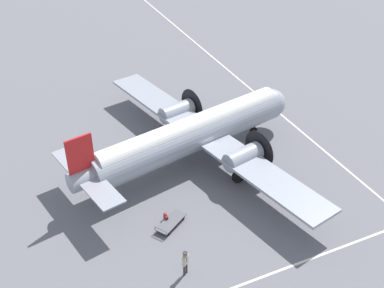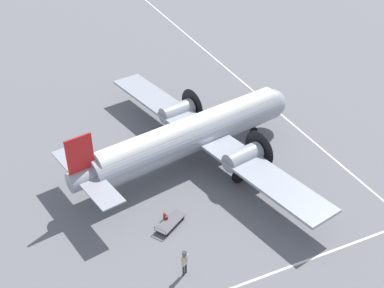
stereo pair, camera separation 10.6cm
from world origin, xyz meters
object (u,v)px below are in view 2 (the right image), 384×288
object	(u,v)px
crew_foreground	(185,261)
baggage_cart	(170,222)
suitcase_near_door	(166,218)
airliner_main	(196,132)

from	to	relation	value
crew_foreground	baggage_cart	xyz separation A→B (m)	(-3.97, 0.72, -0.79)
baggage_cart	suitcase_near_door	bearing A→B (deg)	71.50
airliner_main	suitcase_near_door	xyz separation A→B (m)	(5.33, -4.57, -2.18)
airliner_main	suitcase_near_door	world-z (taller)	airliner_main
crew_foreground	baggage_cart	distance (m)	4.11
crew_foreground	baggage_cart	bearing A→B (deg)	-133.77
crew_foreground	suitcase_near_door	distance (m)	4.57
airliner_main	suitcase_near_door	size ratio (longest dim) A/B	41.02
airliner_main	baggage_cart	bearing A→B (deg)	-140.09
airliner_main	suitcase_near_door	bearing A→B (deg)	-143.35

